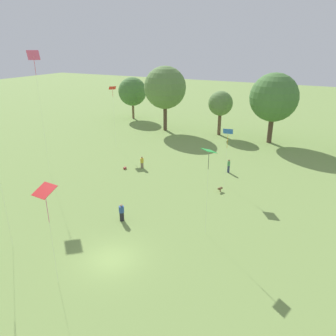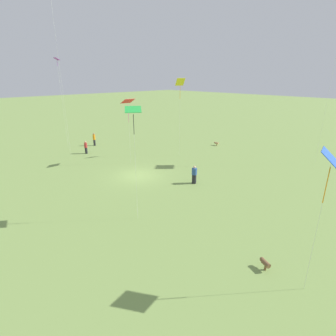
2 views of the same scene
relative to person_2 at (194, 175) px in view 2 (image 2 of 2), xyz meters
name	(u,v)px [view 2 (image 2 of 2)]	position (x,y,z in m)	size (l,w,h in m)	color
ground_plane	(138,176)	(2.57, -5.17, -0.83)	(240.00, 240.00, 0.00)	#7A994C
person_2	(194,175)	(0.00, 0.00, 0.00)	(0.55, 0.55, 1.71)	#232328
person_3	(94,139)	(-0.31, -19.03, 0.09)	(0.37, 0.37, 1.82)	#232328
person_5	(86,147)	(2.51, -16.06, -0.01)	(0.39, 0.39, 1.65)	#232328
kite_1	(58,66)	(2.98, -20.41, 9.81)	(0.65, 0.71, 11.59)	purple
kite_3	(128,103)	(0.75, -8.87, 5.93)	(1.31, 1.22, 7.19)	red
kite_4	(331,163)	(6.00, 11.99, 5.38)	(1.21, 1.00, 6.76)	blue
kite_8	(133,113)	(7.66, 1.41, 6.48)	(1.36, 1.36, 7.68)	green
kite_9	(180,84)	(-5.64, -7.35, 7.67)	(1.18, 0.96, 9.20)	yellow
dog_0	(265,263)	(6.09, 10.05, -0.45)	(0.45, 0.66, 0.55)	brown
dog_1	(216,143)	(-12.95, -7.01, -0.48)	(0.31, 0.72, 0.53)	tan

